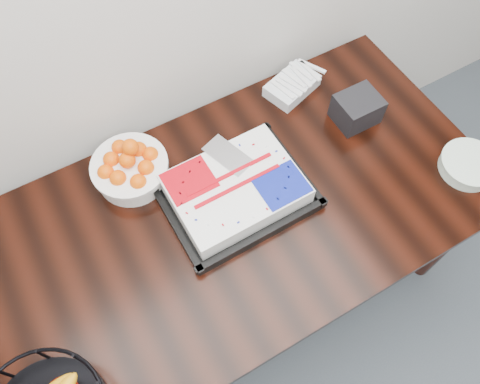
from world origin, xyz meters
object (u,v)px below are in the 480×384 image
tangerine_bowl (129,166)px  napkin_box (357,109)px  plate_stack (468,165)px  table (230,226)px  cake_tray (235,190)px

tangerine_bowl → napkin_box: 0.83m
tangerine_bowl → plate_stack: (1.01, -0.55, -0.05)m
table → tangerine_bowl: bearing=126.0°
cake_tray → tangerine_bowl: bearing=137.6°
tangerine_bowl → cake_tray: bearing=-42.4°
plate_stack → cake_tray: bearing=158.0°
napkin_box → cake_tray: bearing=-172.7°
table → napkin_box: size_ratio=11.95×
table → cake_tray: (0.05, 0.05, 0.13)m
table → tangerine_bowl: 0.40m
table → cake_tray: bearing=44.3°
plate_stack → napkin_box: napkin_box is taller
table → plate_stack: size_ratio=9.08×
plate_stack → napkin_box: (-0.20, 0.37, 0.03)m
cake_tray → tangerine_bowl: 0.36m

